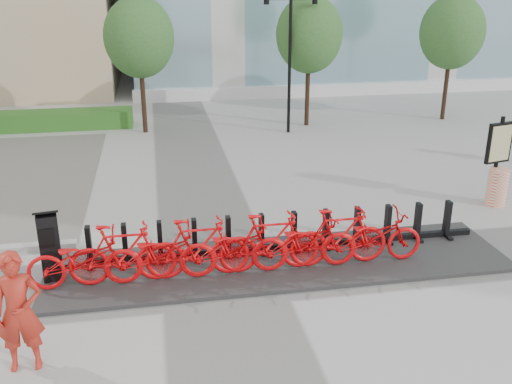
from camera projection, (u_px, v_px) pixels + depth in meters
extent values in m
plane|color=#A0A0A0|center=(221.00, 276.00, 11.51)|extent=(120.00, 120.00, 0.00)
cube|color=#2E5726|center=(56.00, 120.00, 22.71)|extent=(6.00, 1.20, 0.70)
cylinder|color=#3A2416|center=(143.00, 94.00, 21.78)|extent=(0.18, 0.18, 3.00)
ellipsoid|color=#1B4A1E|center=(139.00, 37.00, 21.05)|extent=(2.60, 2.60, 2.99)
cylinder|color=#3A2416|center=(307.00, 88.00, 22.87)|extent=(0.18, 0.18, 3.00)
ellipsoid|color=#1B4A1E|center=(309.00, 34.00, 22.13)|extent=(2.60, 2.60, 2.99)
cylinder|color=#3A2416|center=(446.00, 84.00, 23.86)|extent=(0.18, 0.18, 3.00)
ellipsoid|color=#1B4A1E|center=(452.00, 32.00, 23.13)|extent=(2.60, 2.60, 2.99)
cylinder|color=black|center=(290.00, 67.00, 21.43)|extent=(0.12, 0.12, 5.00)
cylinder|color=black|center=(266.00, 2.00, 20.45)|extent=(0.20, 0.20, 0.18)
cylinder|color=black|center=(315.00, 2.00, 20.75)|extent=(0.20, 0.20, 0.18)
cube|color=#2F2F2F|center=(280.00, 262.00, 11.98)|extent=(9.60, 2.40, 0.08)
imported|color=red|center=(84.00, 260.00, 10.80)|extent=(2.12, 0.74, 1.12)
imported|color=red|center=(122.00, 254.00, 10.90)|extent=(2.06, 0.58, 1.24)
imported|color=red|center=(161.00, 254.00, 11.04)|extent=(2.12, 0.74, 1.12)
imported|color=red|center=(198.00, 248.00, 11.14)|extent=(2.06, 0.58, 1.24)
imported|color=red|center=(234.00, 248.00, 11.28)|extent=(2.12, 0.74, 1.12)
imported|color=red|center=(270.00, 242.00, 11.38)|extent=(2.06, 0.58, 1.24)
imported|color=red|center=(305.00, 242.00, 11.52)|extent=(2.12, 0.74, 1.12)
imported|color=red|center=(339.00, 237.00, 11.62)|extent=(2.06, 0.58, 1.24)
imported|color=red|center=(372.00, 237.00, 11.76)|extent=(2.12, 0.74, 1.12)
cube|color=black|center=(50.00, 247.00, 11.03)|extent=(0.43, 0.39, 1.37)
cube|color=black|center=(45.00, 213.00, 10.78)|extent=(0.52, 0.45, 0.17)
cube|color=black|center=(47.00, 238.00, 10.78)|extent=(0.27, 0.06, 0.38)
imported|color=#AC2518|center=(19.00, 312.00, 8.50)|extent=(0.73, 0.50, 1.95)
cylinder|color=#E9511D|center=(497.00, 187.00, 14.97)|extent=(0.58, 0.58, 1.00)
cylinder|color=black|center=(497.00, 160.00, 14.91)|extent=(0.11, 0.11, 2.35)
cube|color=black|center=(499.00, 143.00, 14.74)|extent=(0.77, 0.29, 1.07)
cube|color=tan|center=(501.00, 143.00, 14.68)|extent=(0.65, 0.18, 0.94)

